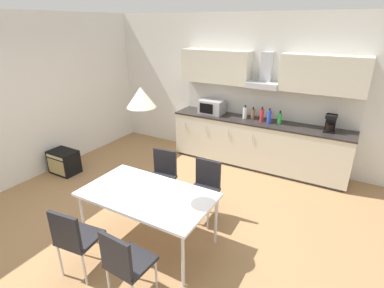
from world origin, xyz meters
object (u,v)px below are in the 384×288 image
object	(u,v)px
dining_table	(147,196)
pendant_lamp	(141,97)
chair_far_right	(205,184)
chair_near_left	(74,236)
bottle_green	(280,118)
guitar_amp	(64,162)
microwave	(212,107)
bottle_blue	(269,117)
bottle_red	(262,115)
bottle_brown	(253,114)
chair_far_left	(162,172)
bottle_white	(245,113)
chair_near_right	(125,260)
coffee_maker	(331,123)

from	to	relation	value
dining_table	pendant_lamp	bearing A→B (deg)	90.00
chair_far_right	chair_near_left	bearing A→B (deg)	-113.08
bottle_green	guitar_amp	xyz separation A→B (m)	(-3.43, -2.09, -0.82)
microwave	bottle_blue	distance (m)	1.19
bottle_red	pendant_lamp	world-z (taller)	pendant_lamp
bottle_blue	bottle_brown	xyz separation A→B (m)	(-0.34, 0.09, -0.02)
microwave	dining_table	xyz separation A→B (m)	(0.53, -2.84, -0.39)
dining_table	chair_near_left	size ratio (longest dim) A/B	1.86
microwave	chair_far_left	size ratio (longest dim) A/B	0.55
bottle_brown	bottle_blue	bearing A→B (deg)	-14.25
chair_far_right	chair_near_left	xyz separation A→B (m)	(-0.72, -1.68, 0.00)
bottle_blue	chair_near_left	bearing A→B (deg)	-105.59
bottle_red	chair_far_right	bearing A→B (deg)	-94.41
bottle_white	chair_far_right	bearing A→B (deg)	-84.66
bottle_green	pendant_lamp	size ratio (longest dim) A/B	0.77
pendant_lamp	chair_near_right	bearing A→B (deg)	-66.82
bottle_white	chair_far_left	xyz separation A→B (m)	(-0.55, -2.02, -0.51)
dining_table	chair_near_right	bearing A→B (deg)	-66.82
guitar_amp	pendant_lamp	xyz separation A→B (m)	(2.59, -0.76, 1.70)
pendant_lamp	chair_far_left	bearing A→B (deg)	113.96
chair_near_right	pendant_lamp	size ratio (longest dim) A/B	2.72
chair_far_right	chair_near_right	xyz separation A→B (m)	(-0.00, -1.68, 0.00)
microwave	chair_far_right	size ratio (longest dim) A/B	0.55
coffee_maker	bottle_brown	size ratio (longest dim) A/B	1.26
bottle_blue	bottle_red	size ratio (longest dim) A/B	1.00
coffee_maker	bottle_white	bearing A→B (deg)	-179.58
chair_far_left	bottle_blue	bearing A→B (deg)	62.17
coffee_maker	guitar_amp	distance (m)	4.84
coffee_maker	microwave	bearing A→B (deg)	-179.32
chair_far_right	chair_far_left	world-z (taller)	same
microwave	chair_far_left	bearing A→B (deg)	-85.49
bottle_red	chair_far_right	world-z (taller)	bottle_red
bottle_green	guitar_amp	world-z (taller)	bottle_green
microwave	bottle_red	world-z (taller)	bottle_red
chair_far_left	pendant_lamp	distance (m)	1.66
bottle_green	chair_far_left	size ratio (longest dim) A/B	0.28
chair_far_right	bottle_brown	bearing A→B (deg)	91.13
chair_near_left	pendant_lamp	world-z (taller)	pendant_lamp
chair_far_left	chair_far_right	bearing A→B (deg)	0.04
microwave	chair_near_left	bearing A→B (deg)	-87.25
bottle_red	bottle_white	distance (m)	0.34
bottle_red	guitar_amp	size ratio (longest dim) A/B	0.55
bottle_green	dining_table	xyz separation A→B (m)	(-0.84, -2.85, -0.36)
bottle_green	bottle_white	bearing A→B (deg)	179.40
dining_table	chair_near_right	size ratio (longest dim) A/B	1.86
dining_table	chair_near_right	xyz separation A→B (m)	(0.36, -0.84, -0.15)
dining_table	chair_far_left	xyz separation A→B (m)	(-0.37, 0.84, -0.15)
microwave	bottle_red	size ratio (longest dim) A/B	1.69
dining_table	guitar_amp	distance (m)	2.74
bottle_green	chair_near_right	size ratio (longest dim) A/B	0.28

